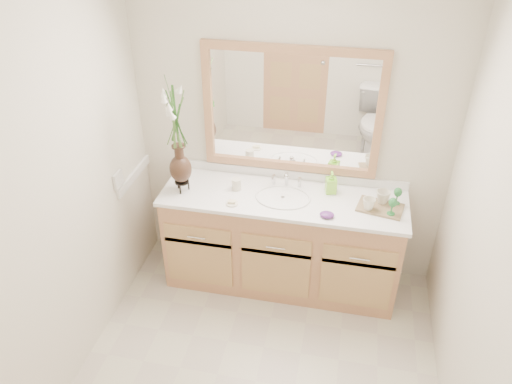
% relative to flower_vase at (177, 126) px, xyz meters
% --- Properties ---
extents(floor, '(2.60, 2.60, 0.00)m').
position_rel_flower_vase_xyz_m(floor, '(0.76, -0.94, -1.37)').
color(floor, beige).
rests_on(floor, ground).
extents(ceiling, '(2.40, 2.60, 0.02)m').
position_rel_flower_vase_xyz_m(ceiling, '(0.76, -0.94, 1.03)').
color(ceiling, white).
rests_on(ceiling, wall_back).
extents(wall_back, '(2.40, 0.02, 2.40)m').
position_rel_flower_vase_xyz_m(wall_back, '(0.76, 0.36, -0.17)').
color(wall_back, beige).
rests_on(wall_back, floor).
extents(wall_left, '(0.02, 2.60, 2.40)m').
position_rel_flower_vase_xyz_m(wall_left, '(-0.44, -0.94, -0.17)').
color(wall_left, beige).
rests_on(wall_left, floor).
extents(wall_right, '(0.02, 2.60, 2.40)m').
position_rel_flower_vase_xyz_m(wall_right, '(1.96, -0.94, -0.17)').
color(wall_right, beige).
rests_on(wall_right, floor).
extents(vanity, '(1.80, 0.55, 0.80)m').
position_rel_flower_vase_xyz_m(vanity, '(0.76, 0.07, -0.97)').
color(vanity, tan).
rests_on(vanity, floor).
extents(counter, '(1.84, 0.57, 0.03)m').
position_rel_flower_vase_xyz_m(counter, '(0.76, 0.07, -0.56)').
color(counter, white).
rests_on(counter, vanity).
extents(sink, '(0.38, 0.34, 0.23)m').
position_rel_flower_vase_xyz_m(sink, '(0.76, 0.06, -0.60)').
color(sink, white).
rests_on(sink, counter).
extents(mirror, '(1.32, 0.04, 0.97)m').
position_rel_flower_vase_xyz_m(mirror, '(0.76, 0.34, 0.03)').
color(mirror, white).
rests_on(mirror, wall_back).
extents(switch_plate, '(0.02, 0.12, 0.12)m').
position_rel_flower_vase_xyz_m(switch_plate, '(-0.42, -0.18, -0.39)').
color(switch_plate, white).
rests_on(switch_plate, wall_left).
extents(flower_vase, '(0.19, 0.19, 0.80)m').
position_rel_flower_vase_xyz_m(flower_vase, '(0.00, 0.00, 0.00)').
color(flower_vase, black).
rests_on(flower_vase, counter).
extents(tumbler, '(0.07, 0.07, 0.09)m').
position_rel_flower_vase_xyz_m(tumbler, '(0.40, 0.10, -0.50)').
color(tumbler, beige).
rests_on(tumbler, counter).
extents(soap_dish, '(0.09, 0.09, 0.03)m').
position_rel_flower_vase_xyz_m(soap_dish, '(0.41, -0.10, -0.53)').
color(soap_dish, beige).
rests_on(soap_dish, counter).
extents(soap_bottle, '(0.09, 0.09, 0.16)m').
position_rel_flower_vase_xyz_m(soap_bottle, '(1.10, 0.21, -0.46)').
color(soap_bottle, '#8BE836').
rests_on(soap_bottle, counter).
extents(purple_dish, '(0.12, 0.10, 0.04)m').
position_rel_flower_vase_xyz_m(purple_dish, '(1.11, -0.12, -0.52)').
color(purple_dish, '#5A2776').
rests_on(purple_dish, counter).
extents(tray, '(0.35, 0.27, 0.02)m').
position_rel_flower_vase_xyz_m(tray, '(1.47, 0.06, -0.53)').
color(tray, brown).
rests_on(tray, counter).
extents(mug_left, '(0.11, 0.10, 0.09)m').
position_rel_flower_vase_xyz_m(mug_left, '(1.39, 0.01, -0.48)').
color(mug_left, beige).
rests_on(mug_left, tray).
extents(mug_right, '(0.13, 0.12, 0.10)m').
position_rel_flower_vase_xyz_m(mug_right, '(1.49, 0.12, -0.47)').
color(mug_right, beige).
rests_on(mug_right, tray).
extents(goblet_front, '(0.06, 0.06, 0.13)m').
position_rel_flower_vase_xyz_m(goblet_front, '(1.54, -0.02, -0.44)').
color(goblet_front, '#287937').
rests_on(goblet_front, tray).
extents(goblet_back, '(0.06, 0.06, 0.13)m').
position_rel_flower_vase_xyz_m(goblet_back, '(1.58, 0.13, -0.44)').
color(goblet_back, '#287937').
rests_on(goblet_back, tray).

